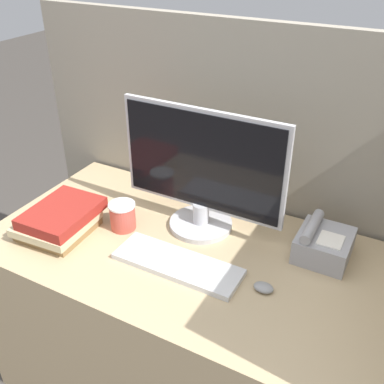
% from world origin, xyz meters
% --- Properties ---
extents(cubicle_panel_rear, '(1.88, 0.04, 1.45)m').
position_xyz_m(cubicle_panel_rear, '(0.00, 0.79, 0.73)').
color(cubicle_panel_rear, gray).
rests_on(cubicle_panel_rear, ground_plane).
extents(desk, '(1.48, 0.75, 0.75)m').
position_xyz_m(desk, '(0.00, 0.38, 0.37)').
color(desk, tan).
rests_on(desk, ground_plane).
extents(monitor, '(0.62, 0.24, 0.46)m').
position_xyz_m(monitor, '(-0.04, 0.53, 0.97)').
color(monitor, '#B7B7BC').
rests_on(monitor, desk).
extents(keyboard, '(0.44, 0.15, 0.02)m').
position_xyz_m(keyboard, '(-0.01, 0.28, 0.76)').
color(keyboard, silver).
rests_on(keyboard, desk).
extents(mouse, '(0.06, 0.05, 0.02)m').
position_xyz_m(mouse, '(0.29, 0.31, 0.76)').
color(mouse, gray).
rests_on(mouse, desk).
extents(coffee_cup, '(0.10, 0.10, 0.10)m').
position_xyz_m(coffee_cup, '(-0.29, 0.38, 0.80)').
color(coffee_cup, '#BF4C3F').
rests_on(coffee_cup, desk).
extents(book_stack, '(0.25, 0.29, 0.10)m').
position_xyz_m(book_stack, '(-0.48, 0.25, 0.80)').
color(book_stack, olive).
rests_on(book_stack, desk).
extents(desk_telephone, '(0.17, 0.19, 0.13)m').
position_xyz_m(desk_telephone, '(0.40, 0.57, 0.80)').
color(desk_telephone, '#99999E').
rests_on(desk_telephone, desk).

